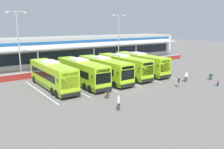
# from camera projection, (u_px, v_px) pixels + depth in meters

# --- Properties ---
(ground_plane) EXTENTS (200.00, 200.00, 0.00)m
(ground_plane) POSITION_uv_depth(u_px,v_px,m) (128.00, 89.00, 31.60)
(ground_plane) COLOR #605E5B
(terminal_building) EXTENTS (70.00, 13.00, 6.00)m
(terminal_building) POSITION_uv_depth(u_px,v_px,m) (54.00, 50.00, 52.27)
(terminal_building) COLOR beige
(terminal_building) RESTS_ON ground
(red_barrier_wall) EXTENTS (60.00, 0.40, 1.10)m
(red_barrier_wall) POSITION_uv_depth(u_px,v_px,m) (79.00, 69.00, 42.97)
(red_barrier_wall) COLOR maroon
(red_barrier_wall) RESTS_ON ground
(coach_bus_leftmost) EXTENTS (3.02, 12.19, 3.78)m
(coach_bus_leftmost) POSITION_uv_depth(u_px,v_px,m) (52.00, 76.00, 31.60)
(coach_bus_leftmost) COLOR #9ED11E
(coach_bus_leftmost) RESTS_ON ground
(coach_bus_left_centre) EXTENTS (3.02, 12.19, 3.78)m
(coach_bus_left_centre) POSITION_uv_depth(u_px,v_px,m) (82.00, 73.00, 33.74)
(coach_bus_left_centre) COLOR #9ED11E
(coach_bus_left_centre) RESTS_ON ground
(coach_bus_centre) EXTENTS (3.02, 12.19, 3.78)m
(coach_bus_centre) POSITION_uv_depth(u_px,v_px,m) (104.00, 70.00, 35.84)
(coach_bus_centre) COLOR #9ED11E
(coach_bus_centre) RESTS_ON ground
(coach_bus_right_centre) EXTENTS (3.02, 12.19, 3.78)m
(coach_bus_right_centre) POSITION_uv_depth(u_px,v_px,m) (123.00, 66.00, 38.72)
(coach_bus_right_centre) COLOR #9ED11E
(coach_bus_right_centre) RESTS_ON ground
(coach_bus_rightmost) EXTENTS (3.02, 12.19, 3.78)m
(coach_bus_rightmost) POSITION_uv_depth(u_px,v_px,m) (140.00, 64.00, 41.22)
(coach_bus_rightmost) COLOR #9ED11E
(coach_bus_rightmost) RESTS_ON ground
(bay_stripe_far_west) EXTENTS (0.14, 13.00, 0.01)m
(bay_stripe_far_west) POSITION_uv_depth(u_px,v_px,m) (40.00, 91.00, 30.35)
(bay_stripe_far_west) COLOR silver
(bay_stripe_far_west) RESTS_ON ground
(bay_stripe_west) EXTENTS (0.14, 13.00, 0.01)m
(bay_stripe_west) POSITION_uv_depth(u_px,v_px,m) (68.00, 87.00, 32.75)
(bay_stripe_west) COLOR silver
(bay_stripe_west) RESTS_ON ground
(bay_stripe_mid_west) EXTENTS (0.14, 13.00, 0.01)m
(bay_stripe_mid_west) POSITION_uv_depth(u_px,v_px,m) (93.00, 82.00, 35.15)
(bay_stripe_mid_west) COLOR silver
(bay_stripe_mid_west) RESTS_ON ground
(bay_stripe_centre) EXTENTS (0.14, 13.00, 0.01)m
(bay_stripe_centre) POSITION_uv_depth(u_px,v_px,m) (115.00, 79.00, 37.55)
(bay_stripe_centre) COLOR silver
(bay_stripe_centre) RESTS_ON ground
(bay_stripe_mid_east) EXTENTS (0.14, 13.00, 0.01)m
(bay_stripe_mid_east) POSITION_uv_depth(u_px,v_px,m) (134.00, 75.00, 39.95)
(bay_stripe_mid_east) COLOR silver
(bay_stripe_mid_east) RESTS_ON ground
(bay_stripe_east) EXTENTS (0.14, 13.00, 0.01)m
(bay_stripe_east) POSITION_uv_depth(u_px,v_px,m) (151.00, 73.00, 42.36)
(bay_stripe_east) COLOR silver
(bay_stripe_east) RESTS_ON ground
(pedestrian_with_handbag) EXTENTS (0.63, 0.30, 1.62)m
(pedestrian_with_handbag) POSITION_uv_depth(u_px,v_px,m) (107.00, 92.00, 27.25)
(pedestrian_with_handbag) COLOR #4C4238
(pedestrian_with_handbag) RESTS_ON ground
(pedestrian_in_dark_coat) EXTENTS (0.42, 0.47, 1.62)m
(pedestrian_in_dark_coat) POSITION_uv_depth(u_px,v_px,m) (119.00, 103.00, 23.37)
(pedestrian_in_dark_coat) COLOR #33333D
(pedestrian_in_dark_coat) RESTS_ON ground
(pedestrian_child) EXTENTS (0.33, 0.20, 1.00)m
(pedestrian_child) POSITION_uv_depth(u_px,v_px,m) (218.00, 83.00, 32.82)
(pedestrian_child) COLOR #33333D
(pedestrian_child) RESTS_ON ground
(pedestrian_near_bin) EXTENTS (0.52, 0.40, 1.62)m
(pedestrian_near_bin) POSITION_uv_depth(u_px,v_px,m) (186.00, 77.00, 35.20)
(pedestrian_near_bin) COLOR #4C4238
(pedestrian_near_bin) RESTS_ON ground
(pedestrian_approaching_bus) EXTENTS (0.48, 0.40, 1.62)m
(pedestrian_approaching_bus) POSITION_uv_depth(u_px,v_px,m) (179.00, 81.00, 32.19)
(pedestrian_approaching_bus) COLOR slate
(pedestrian_approaching_bus) RESTS_ON ground
(lamp_post_west) EXTENTS (3.24, 0.28, 11.00)m
(lamp_post_west) POSITION_uv_depth(u_px,v_px,m) (18.00, 40.00, 37.38)
(lamp_post_west) COLOR #9E9EA3
(lamp_post_west) RESTS_ON ground
(lamp_post_centre) EXTENTS (3.24, 0.28, 11.00)m
(lamp_post_centre) POSITION_uv_depth(u_px,v_px,m) (119.00, 37.00, 49.33)
(lamp_post_centre) COLOR #9E9EA3
(lamp_post_centre) RESTS_ON ground
(litter_bin) EXTENTS (0.54, 0.54, 0.93)m
(litter_bin) POSITION_uv_depth(u_px,v_px,m) (211.00, 77.00, 36.65)
(litter_bin) COLOR #2D5133
(litter_bin) RESTS_ON ground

